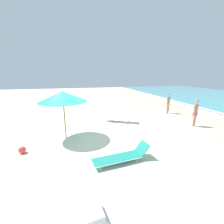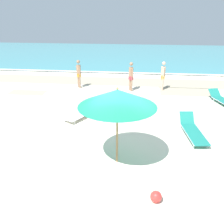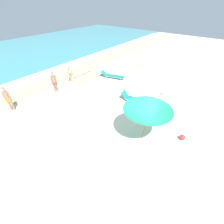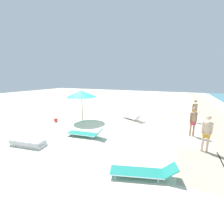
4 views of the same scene
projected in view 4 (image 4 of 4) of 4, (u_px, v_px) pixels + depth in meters
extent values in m
cube|color=beige|center=(88.00, 123.00, 11.76)|extent=(60.00, 60.00, 0.16)
cube|color=#B3A68B|center=(175.00, 113.00, 14.95)|extent=(2.23, 1.03, 0.00)
cube|color=#B3A68B|center=(201.00, 166.00, 5.96)|extent=(3.15, 1.72, 0.00)
cylinder|color=#9E7547|center=(82.00, 107.00, 11.99)|extent=(0.06, 0.06, 2.19)
cone|color=#1E936B|center=(82.00, 94.00, 11.74)|extent=(2.38, 2.38, 0.52)
cylinder|color=#166E50|center=(82.00, 97.00, 11.80)|extent=(2.31, 2.31, 0.01)
sphere|color=#9E7547|center=(81.00, 90.00, 11.68)|extent=(0.07, 0.07, 0.07)
cube|color=white|center=(29.00, 144.00, 7.71)|extent=(0.86, 1.87, 0.03)
cube|color=silver|center=(29.00, 145.00, 7.72)|extent=(0.88, 1.91, 0.04)
cube|color=white|center=(28.00, 143.00, 7.70)|extent=(0.86, 1.87, 0.03)
cube|color=silver|center=(29.00, 143.00, 7.71)|extent=(0.88, 1.91, 0.04)
cube|color=white|center=(27.00, 141.00, 7.70)|extent=(0.86, 1.87, 0.03)
cube|color=silver|center=(27.00, 142.00, 7.70)|extent=(0.88, 1.91, 0.04)
cube|color=white|center=(27.00, 140.00, 7.68)|extent=(0.86, 1.87, 0.03)
cube|color=silver|center=(27.00, 140.00, 7.68)|extent=(0.88, 1.91, 0.04)
cube|color=#1E8475|center=(136.00, 172.00, 5.28)|extent=(1.11, 1.94, 0.03)
cylinder|color=silver|center=(136.00, 167.00, 5.57)|extent=(0.56, 1.77, 0.03)
cylinder|color=silver|center=(136.00, 177.00, 4.99)|extent=(0.56, 1.77, 0.03)
cube|color=#1E8475|center=(170.00, 170.00, 5.11)|extent=(0.68, 0.60, 0.36)
cylinder|color=silver|center=(117.00, 168.00, 5.64)|extent=(0.03, 0.03, 0.16)
cylinder|color=silver|center=(115.00, 177.00, 5.15)|extent=(0.03, 0.03, 0.16)
cylinder|color=silver|center=(156.00, 171.00, 5.46)|extent=(0.03, 0.03, 0.16)
cylinder|color=silver|center=(158.00, 181.00, 4.97)|extent=(0.03, 0.03, 0.16)
cube|color=white|center=(130.00, 117.00, 12.65)|extent=(1.33, 1.75, 0.03)
cylinder|color=silver|center=(132.00, 116.00, 12.83)|extent=(0.83, 1.48, 0.03)
cylinder|color=silver|center=(127.00, 117.00, 12.48)|extent=(0.83, 1.48, 0.03)
cube|color=white|center=(139.00, 117.00, 11.81)|extent=(0.71, 0.64, 0.40)
cylinder|color=silver|center=(127.00, 116.00, 13.33)|extent=(0.03, 0.03, 0.16)
cylinder|color=silver|center=(122.00, 117.00, 13.03)|extent=(0.03, 0.03, 0.16)
cylinder|color=silver|center=(138.00, 119.00, 12.32)|extent=(0.03, 0.03, 0.16)
cylinder|color=silver|center=(133.00, 120.00, 12.02)|extent=(0.03, 0.03, 0.16)
cube|color=#1E8475|center=(82.00, 133.00, 8.91)|extent=(0.83, 1.91, 0.03)
cylinder|color=silver|center=(85.00, 132.00, 9.19)|extent=(0.26, 1.84, 0.03)
cylinder|color=silver|center=(80.00, 135.00, 8.63)|extent=(0.26, 1.84, 0.03)
cube|color=#1E8475|center=(100.00, 132.00, 8.55)|extent=(0.62, 0.44, 0.44)
cylinder|color=silver|center=(74.00, 132.00, 9.37)|extent=(0.03, 0.03, 0.16)
cylinder|color=silver|center=(70.00, 135.00, 8.90)|extent=(0.03, 0.03, 0.16)
cylinder|color=silver|center=(95.00, 135.00, 8.96)|extent=(0.03, 0.03, 0.16)
cylinder|color=silver|center=(92.00, 138.00, 8.49)|extent=(0.03, 0.03, 0.16)
cylinder|color=#A37A5B|center=(195.00, 116.00, 11.75)|extent=(0.11, 0.11, 0.90)
cylinder|color=#A37A5B|center=(192.00, 117.00, 11.71)|extent=(0.11, 0.11, 0.90)
cube|color=gold|center=(194.00, 112.00, 11.65)|extent=(0.32, 0.35, 0.24)
cylinder|color=#A37A5B|center=(195.00, 107.00, 11.57)|extent=(0.27, 0.27, 0.55)
cylinder|color=#A37A5B|center=(197.00, 107.00, 11.60)|extent=(0.08, 0.08, 0.55)
cylinder|color=#A37A5B|center=(193.00, 108.00, 11.53)|extent=(0.08, 0.08, 0.55)
sphere|color=#A37A5B|center=(196.00, 101.00, 11.46)|extent=(0.21, 0.21, 0.21)
cylinder|color=#A37A5B|center=(194.00, 129.00, 8.92)|extent=(0.11, 0.11, 0.90)
cylinder|color=#A37A5B|center=(190.00, 129.00, 8.91)|extent=(0.11, 0.11, 0.90)
cube|color=#D13D4C|center=(193.00, 123.00, 8.83)|extent=(0.30, 0.35, 0.24)
cylinder|color=#A37A5B|center=(194.00, 117.00, 8.75)|extent=(0.27, 0.27, 0.55)
cylinder|color=#A37A5B|center=(197.00, 117.00, 8.76)|extent=(0.08, 0.08, 0.55)
cylinder|color=#A37A5B|center=(191.00, 117.00, 8.74)|extent=(0.08, 0.08, 0.55)
sphere|color=#A37A5B|center=(195.00, 109.00, 8.64)|extent=(0.21, 0.21, 0.21)
cylinder|color=beige|center=(203.00, 142.00, 7.05)|extent=(0.11, 0.11, 0.90)
cylinder|color=beige|center=(208.00, 143.00, 6.98)|extent=(0.11, 0.11, 0.90)
cube|color=gold|center=(206.00, 135.00, 6.93)|extent=(0.20, 0.31, 0.24)
cylinder|color=beige|center=(207.00, 128.00, 6.85)|extent=(0.27, 0.27, 0.55)
cylinder|color=beige|center=(203.00, 127.00, 6.92)|extent=(0.08, 0.08, 0.55)
cylinder|color=beige|center=(212.00, 128.00, 6.79)|extent=(0.08, 0.08, 0.55)
sphere|color=beige|center=(209.00, 118.00, 6.75)|extent=(0.21, 0.21, 0.21)
sphere|color=red|center=(56.00, 120.00, 11.84)|extent=(0.30, 0.30, 0.30)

